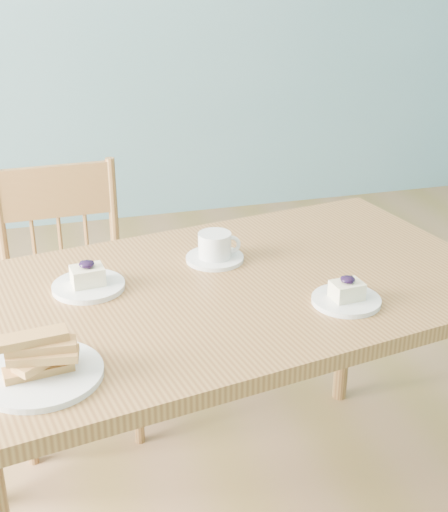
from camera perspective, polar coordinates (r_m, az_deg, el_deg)
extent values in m
cube|color=olive|center=(1.81, -0.05, -2.92)|extent=(1.52, 1.04, 0.04)
cylinder|color=olive|center=(2.54, 9.70, -4.42)|extent=(0.05, 0.05, 0.71)
cube|color=olive|center=(2.39, -12.09, -4.85)|extent=(0.42, 0.40, 0.04)
cylinder|color=olive|center=(2.36, -15.46, -11.91)|extent=(0.03, 0.03, 0.40)
cylinder|color=olive|center=(2.38, -6.94, -10.75)|extent=(0.03, 0.03, 0.40)
cylinder|color=olive|center=(2.64, -15.88, -7.82)|extent=(0.03, 0.03, 0.40)
cylinder|color=olive|center=(2.66, -8.33, -6.83)|extent=(0.03, 0.03, 0.40)
cylinder|color=olive|center=(2.44, -17.34, 1.61)|extent=(0.03, 0.03, 0.46)
cylinder|color=olive|center=(2.46, -8.79, 2.66)|extent=(0.03, 0.03, 0.46)
cube|color=olive|center=(2.40, -13.34, 5.04)|extent=(0.35, 0.03, 0.17)
cylinder|color=olive|center=(2.48, -14.85, -0.08)|extent=(0.01, 0.01, 0.27)
cylinder|color=olive|center=(2.48, -12.85, 0.17)|extent=(0.01, 0.01, 0.27)
cylinder|color=olive|center=(2.49, -10.86, 0.42)|extent=(0.01, 0.01, 0.27)
cylinder|color=silver|center=(1.74, 9.74, -3.51)|extent=(0.17, 0.17, 0.01)
cube|color=beige|center=(1.73, 9.81, -2.72)|extent=(0.08, 0.06, 0.04)
ellipsoid|color=black|center=(1.71, 9.87, -1.86)|extent=(0.04, 0.04, 0.02)
sphere|color=black|center=(1.72, 10.13, -1.78)|extent=(0.01, 0.01, 0.01)
sphere|color=black|center=(1.72, 9.52, -1.81)|extent=(0.01, 0.01, 0.01)
sphere|color=black|center=(1.71, 10.10, -2.00)|extent=(0.01, 0.01, 0.01)
cylinder|color=silver|center=(1.81, -10.78, -2.39)|extent=(0.18, 0.18, 0.01)
cube|color=beige|center=(1.80, -10.86, -1.55)|extent=(0.09, 0.07, 0.05)
ellipsoid|color=black|center=(1.78, -10.93, -0.64)|extent=(0.04, 0.04, 0.02)
sphere|color=black|center=(1.79, -10.59, -0.56)|extent=(0.02, 0.02, 0.02)
sphere|color=black|center=(1.79, -11.24, -0.59)|extent=(0.02, 0.02, 0.02)
sphere|color=black|center=(1.78, -10.79, -0.78)|extent=(0.02, 0.02, 0.02)
cylinder|color=silver|center=(1.94, -0.74, -0.18)|extent=(0.16, 0.16, 0.01)
cylinder|color=silver|center=(1.92, -0.75, 0.89)|extent=(0.11, 0.11, 0.07)
cylinder|color=#966443|center=(1.91, -0.75, 1.63)|extent=(0.08, 0.08, 0.00)
torus|color=silver|center=(1.92, 0.59, 0.93)|extent=(0.05, 0.02, 0.05)
cylinder|color=silver|center=(1.48, -14.45, -9.15)|extent=(0.25, 0.25, 0.01)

